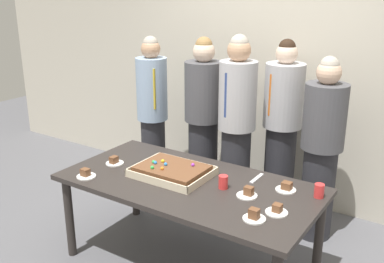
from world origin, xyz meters
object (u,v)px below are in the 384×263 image
object	(u,v)px
plated_slice_near_right	(254,216)
cake_server_utensil	(257,178)
party_table	(189,191)
drink_cup_nearest	(319,191)
person_striped_tie_right	(322,149)
drink_cup_middle	(223,182)
plated_slice_center_front	(286,188)
sheet_cake	(172,171)
plated_slice_center_back	(86,174)
person_left_edge_reaching	(153,114)
plated_slice_near_left	(248,193)
person_back_corner	(237,128)
plated_slice_far_left	(114,162)
person_serving_front	(282,128)
plated_slice_far_right	(277,210)
person_green_shirt_behind	(203,122)

from	to	relation	value
plated_slice_near_right	cake_server_utensil	xyz separation A→B (m)	(-0.26, 0.59, -0.02)
party_table	drink_cup_nearest	bearing A→B (deg)	17.46
cake_server_utensil	person_striped_tie_right	distance (m)	0.74
cake_server_utensil	drink_cup_middle	bearing A→B (deg)	-114.86
plated_slice_center_front	drink_cup_nearest	size ratio (longest dim) A/B	1.50
sheet_cake	plated_slice_center_back	size ratio (longest dim) A/B	3.93
person_left_edge_reaching	cake_server_utensil	bearing A→B (deg)	23.23
plated_slice_near_right	plated_slice_center_front	bearing A→B (deg)	88.90
plated_slice_near_left	plated_slice_near_right	world-z (taller)	plated_slice_near_right
plated_slice_near_left	plated_slice_center_front	bearing A→B (deg)	51.27
plated_slice_near_right	person_striped_tie_right	distance (m)	1.26
drink_cup_middle	person_back_corner	xyz separation A→B (m)	(-0.34, 0.84, 0.13)
party_table	plated_slice_near_left	distance (m)	0.50
sheet_cake	person_back_corner	distance (m)	0.87
party_table	plated_slice_near_right	bearing A→B (deg)	-20.55
plated_slice_near_right	plated_slice_center_back	distance (m)	1.40
plated_slice_far_left	cake_server_utensil	bearing A→B (deg)	18.68
plated_slice_near_left	plated_slice_near_right	bearing A→B (deg)	-56.52
drink_cup_middle	person_serving_front	size ratio (longest dim) A/B	0.06
sheet_cake	person_striped_tie_right	bearing A→B (deg)	48.31
plated_slice_near_right	plated_slice_far_right	xyz separation A→B (m)	(0.09, 0.16, -0.01)
party_table	cake_server_utensil	world-z (taller)	cake_server_utensil
cake_server_utensil	person_green_shirt_behind	size ratio (longest dim) A/B	0.12
person_green_shirt_behind	person_back_corner	world-z (taller)	person_back_corner
plated_slice_far_right	plated_slice_center_front	bearing A→B (deg)	102.36
plated_slice_center_back	plated_slice_near_right	bearing A→B (deg)	4.86
party_table	plated_slice_near_right	world-z (taller)	plated_slice_near_right
plated_slice_near_right	drink_cup_nearest	bearing A→B (deg)	65.48
party_table	drink_cup_middle	size ratio (longest dim) A/B	19.79
plated_slice_near_right	cake_server_utensil	world-z (taller)	plated_slice_near_right
plated_slice_far_right	person_striped_tie_right	bearing A→B (deg)	93.19
plated_slice_far_left	person_green_shirt_behind	size ratio (longest dim) A/B	0.09
sheet_cake	plated_slice_center_front	size ratio (longest dim) A/B	3.93
party_table	plated_slice_center_back	xyz separation A→B (m)	(-0.72, -0.37, 0.10)
party_table	plated_slice_center_back	size ratio (longest dim) A/B	13.20
drink_cup_middle	plated_slice_center_back	bearing A→B (deg)	-157.64
plated_slice_center_back	cake_server_utensil	bearing A→B (deg)	31.79
plated_slice_center_back	person_left_edge_reaching	distance (m)	1.36
plated_slice_near_left	person_back_corner	world-z (taller)	person_back_corner
sheet_cake	drink_cup_nearest	xyz separation A→B (m)	(1.09, 0.26, 0.01)
person_serving_front	person_back_corner	xyz separation A→B (m)	(-0.30, -0.35, 0.04)
cake_server_utensil	person_green_shirt_behind	xyz separation A→B (m)	(-0.90, 0.66, 0.14)
plated_slice_near_left	plated_slice_near_right	xyz separation A→B (m)	(0.18, -0.28, 0.00)
plated_slice_near_left	plated_slice_center_back	bearing A→B (deg)	-161.94
person_serving_front	person_left_edge_reaching	xyz separation A→B (m)	(-1.32, -0.30, -0.00)
sheet_cake	plated_slice_near_right	distance (m)	0.89
plated_slice_far_right	drink_cup_middle	xyz separation A→B (m)	(-0.48, 0.13, 0.03)
plated_slice_far_left	person_left_edge_reaching	distance (m)	1.05
person_green_shirt_behind	person_striped_tie_right	xyz separation A→B (m)	(1.19, 0.01, -0.04)
person_serving_front	plated_slice_near_right	bearing A→B (deg)	35.16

